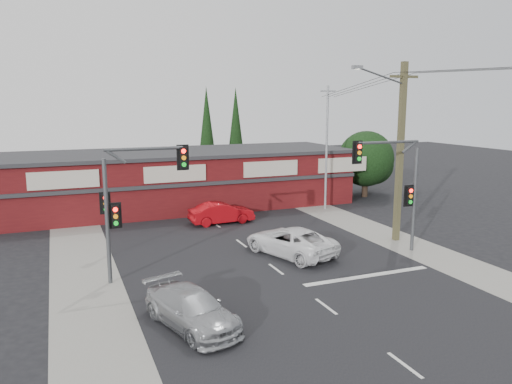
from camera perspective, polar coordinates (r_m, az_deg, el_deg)
name	(u,v)px	position (r m, az deg, el deg)	size (l,w,h in m)	color
ground	(284,276)	(23.21, 3.25, -9.51)	(120.00, 120.00, 0.00)	black
road_strip	(246,247)	(27.59, -1.20, -6.25)	(14.00, 70.00, 0.01)	black
verge_left	(83,265)	(25.96, -19.20, -7.90)	(3.00, 70.00, 0.02)	gray
verge_right	(375,232)	(31.51, 13.45, -4.42)	(3.00, 70.00, 0.02)	gray
stop_line	(368,276)	(23.65, 12.64, -9.33)	(6.50, 0.35, 0.01)	silver
white_suv	(290,241)	(26.04, 3.93, -5.63)	(2.42, 5.24, 1.46)	white
silver_suv	(192,309)	(18.17, -7.38, -13.11)	(1.86, 4.58, 1.33)	#A5A7AA
red_sedan	(221,213)	(32.69, -3.96, -2.40)	(1.47, 4.22, 1.39)	#B50B12
lane_dashes	(228,233)	(30.31, -3.23, -4.72)	(0.12, 53.62, 0.01)	silver
shop_building	(177,179)	(38.09, -9.05, 1.52)	(27.30, 8.40, 4.22)	#4C0F12
tree_cluster	(365,162)	(42.90, 12.31, 3.41)	(5.90, 5.10, 5.50)	#2D2116
conifer_near	(207,128)	(45.65, -5.64, 7.25)	(1.80, 1.80, 9.25)	#2D2116
conifer_far	(236,127)	(48.63, -2.32, 7.47)	(1.80, 1.80, 9.25)	#2D2116
traffic_mast_left	(131,194)	(22.28, -14.05, -0.17)	(3.77, 0.27, 5.97)	#47494C
traffic_mast_right	(398,179)	(26.62, 15.89, 1.45)	(3.96, 0.27, 5.97)	#47494C
pedestal_signal	(106,211)	(26.39, -16.81, -2.07)	(0.55, 0.27, 3.38)	#47494C
utility_pole	(399,147)	(28.93, 15.98, 5.01)	(4.38, 0.59, 10.00)	brown
steel_pole	(327,146)	(36.80, 8.07, 5.27)	(1.20, 0.16, 9.00)	gray
power_lines	(483,75)	(24.86, 24.51, 12.12)	(2.01, 29.00, 1.22)	black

